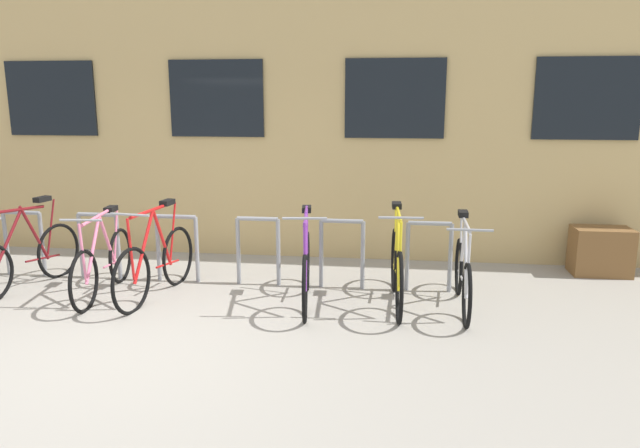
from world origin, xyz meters
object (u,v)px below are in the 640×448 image
(bicycle_silver, at_px, (463,274))
(planter_box, at_px, (601,251))
(bicycle_purple, at_px, (306,269))
(bicycle_yellow, at_px, (397,268))
(bicycle_red, at_px, (156,263))
(bicycle_pink, at_px, (103,263))
(bicycle_maroon, at_px, (25,257))

(bicycle_silver, relative_size, planter_box, 2.37)
(bicycle_silver, bearing_deg, planter_box, 38.14)
(bicycle_purple, xyz_separation_m, planter_box, (3.53, 1.52, -0.09))
(bicycle_yellow, xyz_separation_m, planter_box, (2.56, 1.43, -0.10))
(bicycle_red, distance_m, bicycle_silver, 3.36)
(bicycle_yellow, height_order, bicycle_silver, bicycle_yellow)
(bicycle_yellow, bearing_deg, bicycle_pink, -178.05)
(bicycle_maroon, distance_m, bicycle_pink, 1.00)
(planter_box, bearing_deg, bicycle_pink, -165.18)
(bicycle_maroon, relative_size, bicycle_red, 1.00)
(bicycle_yellow, bearing_deg, bicycle_red, -177.89)
(bicycle_silver, height_order, bicycle_pink, bicycle_silver)
(bicycle_silver, bearing_deg, bicycle_red, -178.82)
(bicycle_pink, bearing_deg, bicycle_purple, 0.56)
(bicycle_yellow, distance_m, bicycle_pink, 3.29)
(bicycle_pink, bearing_deg, bicycle_red, 1.26)
(bicycle_maroon, xyz_separation_m, planter_box, (6.84, 1.46, -0.08))
(bicycle_silver, bearing_deg, bicycle_maroon, -179.98)
(bicycle_pink, height_order, planter_box, bicycle_pink)
(planter_box, bearing_deg, bicycle_maroon, -167.92)
(bicycle_maroon, bearing_deg, planter_box, 12.08)
(bicycle_pink, bearing_deg, bicycle_yellow, 1.95)
(bicycle_maroon, height_order, bicycle_pink, bicycle_maroon)
(bicycle_yellow, relative_size, bicycle_purple, 1.04)
(bicycle_red, bearing_deg, bicycle_yellow, 2.11)
(bicycle_red, height_order, planter_box, bicycle_red)
(bicycle_yellow, relative_size, planter_box, 2.50)
(bicycle_red, relative_size, bicycle_silver, 1.03)
(bicycle_purple, distance_m, planter_box, 3.84)
(bicycle_purple, height_order, bicycle_maroon, bicycle_purple)
(bicycle_purple, xyz_separation_m, bicycle_maroon, (-3.31, 0.06, -0.00))
(bicycle_yellow, xyz_separation_m, bicycle_maroon, (-4.28, -0.03, -0.02))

